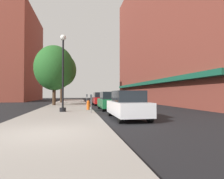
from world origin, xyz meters
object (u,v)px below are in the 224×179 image
lamppost (63,71)px  tree_near (62,70)px  car_green (110,101)px  fire_hydrant (88,105)px  tree_mid (54,68)px  car_red (100,99)px  car_white (128,105)px  parking_meter_near (87,99)px  parking_meter_far (91,101)px

lamppost → tree_near: (-1.39, 15.84, 2.01)m
tree_near → car_green: (5.40, -13.52, -4.41)m
fire_hydrant → car_green: car_green is taller
car_green → tree_mid: bearing=131.3°
tree_mid → car_red: (5.70, 0.72, -3.80)m
car_white → car_red: size_ratio=1.00×
car_green → car_white: bearing=-89.3°
tree_mid → car_green: tree_mid is taller
parking_meter_near → parking_meter_far: bearing=-90.0°
fire_hydrant → tree_mid: (-3.70, 7.58, 4.09)m
parking_meter_far → tree_mid: 11.70m
parking_meter_near → tree_near: size_ratio=0.17×
parking_meter_near → tree_mid: tree_mid is taller
fire_hydrant → parking_meter_far: (0.05, -2.88, 0.43)m
tree_mid → parking_meter_far: bearing=-70.3°
parking_meter_far → car_green: bearing=62.7°
lamppost → car_green: (4.01, 2.32, -2.39)m
car_green → lamppost: bearing=-149.2°
lamppost → car_green: lamppost is taller
tree_mid → car_white: bearing=-66.4°
lamppost → tree_mid: tree_mid is taller
car_green → car_red: size_ratio=1.00×
tree_mid → car_red: size_ratio=1.68×
parking_meter_far → car_red: size_ratio=0.30×
tree_near → car_white: (5.40, -19.93, -4.41)m
parking_meter_near → tree_mid: 6.71m
parking_meter_near → car_white: (1.95, -8.89, -0.14)m
lamppost → tree_near: 16.03m
lamppost → fire_hydrant: bearing=35.1°
parking_meter_near → car_green: bearing=-51.9°
tree_mid → car_white: (5.70, -13.07, -3.80)m
fire_hydrant → tree_near: tree_near is taller
tree_near → tree_mid: bearing=-92.5°
car_white → car_green: bearing=88.3°
parking_meter_near → car_white: size_ratio=0.30×
car_red → car_green: bearing=-89.4°
fire_hydrant → car_red: bearing=76.5°
tree_near → car_red: tree_near is taller
car_green → car_red: (0.00, 7.39, 0.00)m
tree_near → parking_meter_far: bearing=-78.7°
fire_hydrant → parking_meter_near: (0.05, 3.39, 0.43)m
fire_hydrant → parking_meter_far: bearing=-89.0°
parking_meter_near → tree_mid: (-3.75, 4.18, 3.66)m
lamppost → parking_meter_far: bearing=-35.5°
fire_hydrant → car_red: car_red is taller
tree_near → car_green: tree_near is taller
car_green → fire_hydrant: bearing=-154.9°
lamppost → car_white: size_ratio=1.37×
fire_hydrant → tree_mid: size_ratio=0.11×
parking_meter_far → car_green: (1.95, 3.79, -0.14)m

